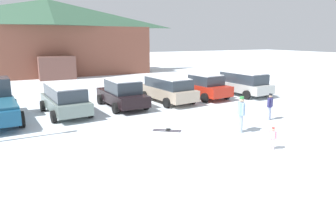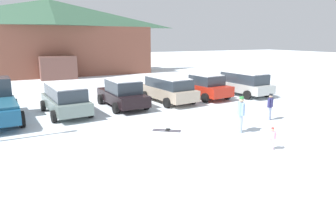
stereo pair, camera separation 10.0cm
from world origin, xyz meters
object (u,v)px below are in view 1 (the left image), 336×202
parked_black_sedan (122,93)px  parked_red_sedan (205,86)px  skier_adult_in_blue_parka (241,112)px  ski_lodge (50,37)px  parked_beige_suv (168,89)px  parked_grey_wagon (65,99)px  skier_teen_in_navy_coat (270,105)px  skier_child_in_pink_snowsuit (273,137)px  pair_of_skis (167,130)px  parked_silver_wagon (243,83)px

parked_black_sedan → parked_red_sedan: (6.22, 0.07, -0.01)m
parked_black_sedan → skier_adult_in_blue_parka: (3.17, -7.37, 0.07)m
ski_lodge → parked_beige_suv: 20.90m
ski_lodge → parked_grey_wagon: size_ratio=4.63×
parked_beige_suv → skier_teen_in_navy_coat: parked_beige_suv is taller
parked_grey_wagon → parked_black_sedan: size_ratio=1.02×
parked_black_sedan → skier_teen_in_navy_coat: (5.96, -6.41, -0.08)m
parked_black_sedan → skier_child_in_pink_snowsuit: 10.06m
parked_black_sedan → pair_of_skis: 5.74m
parked_grey_wagon → parked_black_sedan: bearing=4.9°
skier_child_in_pink_snowsuit → skier_teen_in_navy_coat: 4.54m
parked_beige_suv → skier_child_in_pink_snowsuit: 9.70m
parked_silver_wagon → pair_of_skis: bearing=-149.5°
ski_lodge → skier_teen_in_navy_coat: size_ratio=16.08×
parked_grey_wagon → skier_adult_in_blue_parka: bearing=-46.8°
parked_grey_wagon → ski_lodge: bearing=85.4°
parked_red_sedan → parked_silver_wagon: bearing=-5.7°
pair_of_skis → ski_lodge: bearing=94.7°
parked_black_sedan → skier_teen_in_navy_coat: bearing=-47.1°
parked_grey_wagon → parked_silver_wagon: size_ratio=1.03×
parked_black_sedan → parked_red_sedan: size_ratio=1.12×
parked_red_sedan → skier_child_in_pink_snowsuit: bearing=-109.4°
ski_lodge → skier_child_in_pink_snowsuit: size_ratio=25.34×
skier_teen_in_navy_coat → ski_lodge: bearing=106.5°
parked_grey_wagon → skier_teen_in_navy_coat: (9.42, -6.11, -0.11)m
parked_black_sedan → parked_red_sedan: bearing=0.6°
parked_red_sedan → skier_adult_in_blue_parka: (-3.05, -7.44, 0.08)m
ski_lodge → skier_teen_in_navy_coat: ski_lodge is taller
pair_of_skis → parked_silver_wagon: bearing=30.5°
parked_silver_wagon → skier_child_in_pink_snowsuit: size_ratio=5.29×
parked_grey_wagon → skier_teen_in_navy_coat: 11.23m
ski_lodge → pair_of_skis: size_ratio=18.31×
parked_black_sedan → pair_of_skis: size_ratio=3.86×
parked_grey_wagon → parked_red_sedan: size_ratio=1.15×
ski_lodge → parked_black_sedan: 20.39m
parked_grey_wagon → skier_child_in_pink_snowsuit: parked_grey_wagon is taller
parked_beige_suv → pair_of_skis: bearing=-117.3°
skier_adult_in_blue_parka → pair_of_skis: skier_adult_in_blue_parka is taller
skier_adult_in_blue_parka → parked_beige_suv: bearing=89.8°
parked_red_sedan → parked_black_sedan: bearing=-179.4°
parked_black_sedan → skier_teen_in_navy_coat: parked_black_sedan is taller
skier_child_in_pink_snowsuit → skier_teen_in_navy_coat: skier_teen_in_navy_coat is taller
skier_teen_in_navy_coat → skier_child_in_pink_snowsuit: bearing=-134.2°
ski_lodge → skier_adult_in_blue_parka: bearing=-79.6°
parked_grey_wagon → parked_beige_suv: 6.67m
parked_beige_suv → parked_silver_wagon: bearing=-2.5°
skier_adult_in_blue_parka → pair_of_skis: 3.49m
parked_beige_suv → skier_child_in_pink_snowsuit: parked_beige_suv is taller
parked_beige_suv → skier_teen_in_navy_coat: (2.76, -6.43, -0.13)m
skier_adult_in_blue_parka → skier_teen_in_navy_coat: bearing=19.0°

